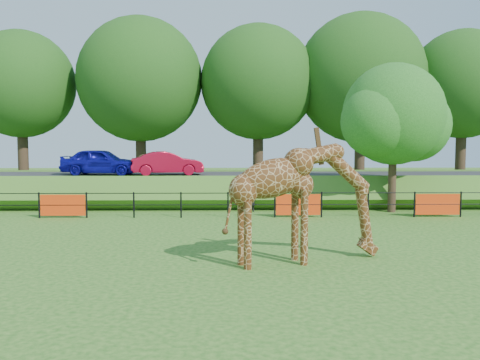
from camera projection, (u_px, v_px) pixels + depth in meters
The scene contains 10 objects.
ground at pixel (227, 261), 14.81m from camera, with size 90.00×90.00×0.00m, color #205816.
giraffe at pixel (304, 203), 14.55m from camera, with size 4.58×0.84×3.27m, color #522B10, non-canonical shape.
perimeter_fence at pixel (228, 205), 22.74m from camera, with size 28.07×0.10×1.10m, color black, non-canonical shape.
embankment at pixel (229, 186), 30.21m from camera, with size 40.00×9.00×1.30m, color #205816.
road at pixel (228, 176), 28.65m from camera, with size 40.00×5.00×0.12m, color #29292B.
car_blue at pixel (101, 162), 28.31m from camera, with size 1.66×4.13×1.41m, color #1715AD.
car_red at pixel (167, 163), 28.21m from camera, with size 1.32×3.77×1.24m, color red.
visitor at pixel (250, 195), 24.58m from camera, with size 0.56×0.37×1.54m, color black.
tree_east at pixel (395, 118), 24.20m from camera, with size 5.40×4.71×6.76m.
bg_tree_line at pixel (257, 81), 36.19m from camera, with size 37.30×8.80×11.82m.
Camera 1 is at (0.11, -14.59, 3.43)m, focal length 40.00 mm.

